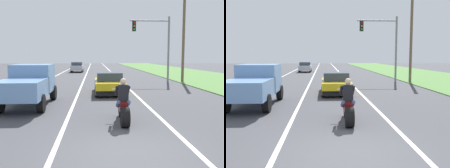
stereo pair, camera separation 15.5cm
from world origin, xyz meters
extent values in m
plane|color=#424247|center=(0.00, 0.00, 0.00)|extent=(160.00, 160.00, 0.00)
cube|color=white|center=(-5.40, 20.00, 0.00)|extent=(0.14, 120.00, 0.01)
cube|color=white|center=(1.80, 20.00, 0.00)|extent=(0.14, 120.00, 0.01)
cube|color=white|center=(-1.80, 20.00, 0.00)|extent=(0.14, 120.00, 0.01)
cube|color=#517F3D|center=(11.92, 20.00, 0.03)|extent=(10.00, 120.00, 0.06)
cylinder|color=black|center=(0.27, 2.46, 0.35)|extent=(0.28, 0.69, 0.69)
cylinder|color=black|center=(0.27, 4.01, 0.31)|extent=(0.12, 0.63, 0.63)
cube|color=#590F0F|center=(0.27, 3.29, 0.61)|extent=(0.28, 1.10, 0.36)
cylinder|color=#B2B2B7|center=(0.27, 3.93, 0.68)|extent=(0.08, 0.36, 0.73)
cylinder|color=#A5A5AA|center=(0.27, 3.91, 1.11)|extent=(0.70, 0.05, 0.05)
cube|color=black|center=(0.27, 3.06, 1.09)|extent=(0.36, 0.24, 0.60)
sphere|color=beige|center=(0.27, 3.06, 1.51)|extent=(0.22, 0.22, 0.22)
cylinder|color=#384C7A|center=(0.09, 3.09, 0.69)|extent=(0.14, 0.47, 0.32)
cylinder|color=black|center=(0.05, 3.36, 1.14)|extent=(0.10, 0.51, 0.40)
cylinder|color=#384C7A|center=(0.45, 3.09, 0.69)|extent=(0.14, 0.47, 0.32)
cylinder|color=black|center=(0.49, 3.36, 1.14)|extent=(0.10, 0.51, 0.40)
cube|color=yellow|center=(0.20, 10.58, 0.53)|extent=(1.80, 4.30, 0.64)
cube|color=#333D4C|center=(0.20, 10.38, 1.11)|extent=(1.56, 1.70, 0.52)
cube|color=black|center=(0.20, 8.53, 0.29)|extent=(1.76, 0.20, 0.28)
cylinder|color=black|center=(-0.60, 12.18, 0.32)|extent=(0.24, 0.64, 0.64)
cylinder|color=black|center=(1.00, 12.18, 0.32)|extent=(0.24, 0.64, 0.64)
cylinder|color=black|center=(-0.60, 8.98, 0.32)|extent=(0.24, 0.64, 0.64)
cylinder|color=black|center=(1.00, 8.98, 0.32)|extent=(0.24, 0.64, 0.64)
cube|color=#6B93C6|center=(-3.90, 7.52, 1.28)|extent=(1.90, 2.10, 1.40)
cube|color=#333D4C|center=(-3.90, 7.87, 1.67)|extent=(1.67, 0.29, 0.57)
cube|color=#6B93C6|center=(-3.90, 5.27, 0.98)|extent=(1.90, 2.70, 0.80)
cylinder|color=black|center=(-4.77, 8.32, 0.40)|extent=(0.28, 0.80, 0.80)
cylinder|color=black|center=(-3.03, 8.32, 0.40)|extent=(0.28, 0.80, 0.80)
cylinder|color=black|center=(-3.03, 4.97, 0.40)|extent=(0.28, 0.80, 0.80)
cylinder|color=gray|center=(6.12, 17.63, 3.00)|extent=(0.18, 0.18, 6.00)
cylinder|color=gray|center=(4.31, 17.63, 5.60)|extent=(3.63, 0.12, 0.12)
cube|color=black|center=(2.89, 17.63, 5.10)|extent=(0.32, 0.24, 0.90)
sphere|color=red|center=(2.89, 17.49, 5.38)|extent=(0.16, 0.16, 0.16)
sphere|color=orange|center=(2.89, 17.49, 5.10)|extent=(0.16, 0.16, 0.16)
sphere|color=green|center=(2.89, 17.49, 4.82)|extent=(0.16, 0.16, 0.16)
cylinder|color=brown|center=(7.33, 17.11, 3.75)|extent=(0.24, 0.24, 7.49)
cube|color=#B2B2B7|center=(-3.31, 33.24, 0.65)|extent=(1.76, 4.00, 0.70)
cube|color=#333D4C|center=(-3.31, 33.04, 1.25)|extent=(1.56, 2.00, 0.50)
cylinder|color=black|center=(-4.11, 34.64, 0.30)|extent=(0.20, 0.60, 0.60)
cylinder|color=black|center=(-2.51, 34.64, 0.30)|extent=(0.20, 0.60, 0.60)
cylinder|color=black|center=(-4.11, 31.84, 0.30)|extent=(0.20, 0.60, 0.60)
cylinder|color=black|center=(-2.51, 31.84, 0.30)|extent=(0.20, 0.60, 0.60)
camera|label=1|loc=(-0.76, -6.06, 2.41)|focal=41.49mm
camera|label=2|loc=(-0.61, -6.06, 2.41)|focal=41.49mm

